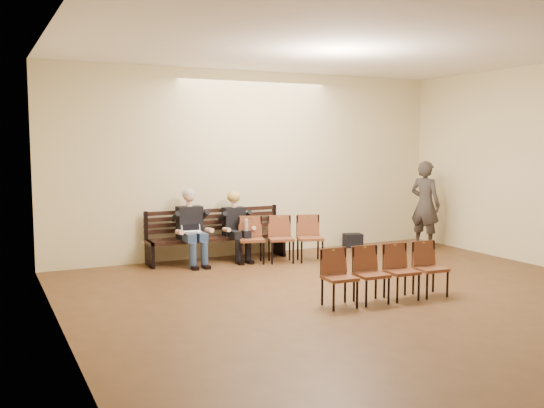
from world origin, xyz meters
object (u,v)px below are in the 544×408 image
(water_bottle, at_px, (246,231))
(bag, at_px, (353,240))
(seated_woman, at_px, (236,229))
(laptop, at_px, (193,234))
(bench, at_px, (217,248))
(seated_man, at_px, (191,228))
(chair_row_front, at_px, (281,239))
(chair_row_back, at_px, (387,273))
(passerby, at_px, (425,198))

(water_bottle, height_order, bag, water_bottle)
(seated_woman, xyz_separation_m, laptop, (-0.88, -0.17, 0.00))
(bench, height_order, seated_man, seated_man)
(bag, distance_m, chair_row_front, 2.20)
(chair_row_back, bearing_deg, bag, 65.50)
(water_bottle, bearing_deg, seated_woman, 109.80)
(water_bottle, xyz_separation_m, chair_row_front, (0.56, -0.27, -0.14))
(laptop, bearing_deg, chair_row_back, -75.68)
(chair_row_front, xyz_separation_m, chair_row_back, (0.09, -3.01, -0.04))
(water_bottle, xyz_separation_m, chair_row_back, (0.65, -3.28, -0.18))
(passerby, xyz_separation_m, chair_row_front, (-3.33, -0.05, -0.60))
(chair_row_front, bearing_deg, seated_man, 177.58)
(seated_woman, relative_size, chair_row_front, 0.76)
(seated_man, height_order, water_bottle, seated_man)
(bench, bearing_deg, laptop, -152.57)
(laptop, height_order, chair_row_front, chair_row_front)
(seated_man, bearing_deg, chair_row_front, -19.34)
(laptop, xyz_separation_m, water_bottle, (0.97, -0.09, -0.01))
(seated_woman, relative_size, bag, 3.07)
(seated_woman, bearing_deg, chair_row_back, -78.17)
(seated_man, distance_m, laptop, 0.19)
(laptop, distance_m, chair_row_front, 1.58)
(water_bottle, relative_size, chair_row_front, 0.15)
(water_bottle, relative_size, passerby, 0.11)
(seated_woman, bearing_deg, bench, 159.58)
(water_bottle, bearing_deg, laptop, 174.80)
(bench, bearing_deg, seated_man, -167.33)
(bag, xyz_separation_m, passerby, (1.28, -0.70, 0.89))
(water_bottle, bearing_deg, seated_man, 164.88)
(bag, bearing_deg, chair_row_back, -117.51)
(water_bottle, height_order, chair_row_back, chair_row_back)
(bench, height_order, chair_row_front, chair_row_front)
(seated_man, height_order, seated_woman, seated_man)
(laptop, bearing_deg, seated_man, 71.49)
(laptop, bearing_deg, passerby, -15.00)
(bench, xyz_separation_m, laptop, (-0.55, -0.29, 0.35))
(bench, distance_m, bag, 3.03)
(bag, height_order, passerby, passerby)
(laptop, xyz_separation_m, chair_row_front, (1.53, -0.36, -0.15))
(passerby, bearing_deg, chair_row_back, 114.67)
(bench, xyz_separation_m, seated_woman, (0.32, -0.12, 0.35))
(seated_man, relative_size, seated_woman, 1.15)
(bench, distance_m, seated_woman, 0.49)
(laptop, relative_size, bag, 0.91)
(water_bottle, height_order, passerby, passerby)
(seated_man, height_order, laptop, seated_man)
(seated_woman, bearing_deg, bag, 4.66)
(bench, distance_m, water_bottle, 0.65)
(chair_row_back, bearing_deg, water_bottle, 104.20)
(seated_man, xyz_separation_m, chair_row_front, (1.51, -0.53, -0.24))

